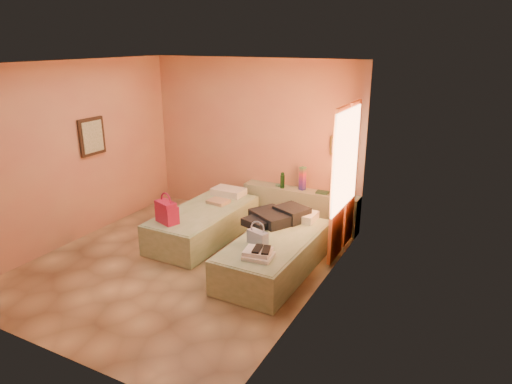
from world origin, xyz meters
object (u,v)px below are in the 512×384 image
water_bottle (282,181)px  magenta_handbag (167,212)px  bed_left (204,224)px  towel_stack (258,254)px  headboard_ledge (300,208)px  blue_handbag (258,238)px  green_book (322,192)px  flower_vase (337,190)px  bed_right (275,255)px

water_bottle → magenta_handbag: size_ratio=0.75×
bed_left → towel_stack: bearing=-34.5°
headboard_ledge → blue_handbag: 2.01m
bed_left → green_book: green_book is taller
blue_handbag → headboard_ledge: bearing=112.6°
water_bottle → blue_handbag: water_bottle is taller
water_bottle → green_book: 0.72m
flower_vase → blue_handbag: size_ratio=0.89×
green_book → bed_left: bearing=-144.4°
bed_right → magenta_handbag: size_ratio=5.63×
blue_handbag → flower_vase: bearing=92.9°
towel_stack → headboard_ledge: bearing=99.6°
water_bottle → green_book: water_bottle is taller
flower_vase → towel_stack: (-0.28, -2.25, -0.23)m
green_book → magenta_handbag: magenta_handbag is taller
towel_stack → water_bottle: bearing=107.3°
headboard_ledge → bed_right: size_ratio=1.02×
headboard_ledge → towel_stack: 2.37m
water_bottle → magenta_handbag: (-1.02, -1.87, -0.12)m
bed_right → magenta_handbag: 1.73m
bed_left → bed_right: size_ratio=1.00×
flower_vase → magenta_handbag: (-2.01, -1.85, -0.11)m
flower_vase → towel_stack: flower_vase is taller
blue_handbag → magenta_handbag: bearing=-165.2°
green_book → blue_handbag: 1.98m
green_book → blue_handbag: size_ratio=0.69×
headboard_ledge → magenta_handbag: 2.37m
blue_handbag → bed_right: bearing=81.4°
headboard_ledge → towel_stack: (0.40, -2.33, 0.23)m
headboard_ledge → water_bottle: 0.56m
bed_left → flower_vase: 2.23m
bed_left → magenta_handbag: (-0.16, -0.70, 0.42)m
towel_stack → flower_vase: bearing=83.0°
water_bottle → magenta_handbag: water_bottle is taller
bed_left → flower_vase: (1.85, 1.14, 0.53)m
green_book → towel_stack: (0.00, -2.33, -0.12)m
headboard_ledge → bed_left: bearing=-133.9°
bed_left → flower_vase: bearing=32.5°
bed_left → towel_stack: (1.57, -1.11, 0.30)m
bed_left → green_book: size_ratio=10.08×
water_bottle → magenta_handbag: bearing=-118.7°
magenta_handbag → blue_handbag: 1.54m
flower_vase → blue_handbag: bearing=-104.0°
flower_vase → towel_stack: bearing=-97.0°
bed_left → magenta_handbag: size_ratio=5.63×
magenta_handbag → bed_left: bearing=96.8°
flower_vase → blue_handbag: (-0.47, -1.90, -0.19)m
headboard_ledge → green_book: green_book is taller
bed_left → water_bottle: 1.54m
green_book → towel_stack: 2.33m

